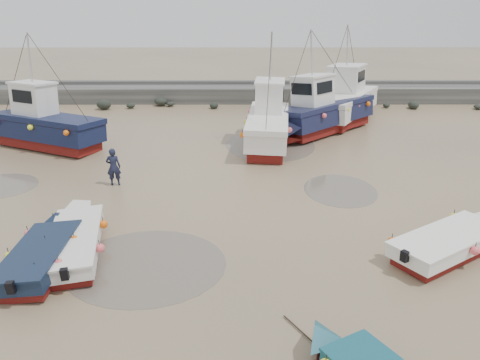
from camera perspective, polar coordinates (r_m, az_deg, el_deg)
The scene contains 13 objects.
ground at distance 17.42m, azimuth -3.27°, elevation -6.53°, with size 120.00×120.00×0.00m, color #947D5D.
seawall at distance 38.05m, azimuth -1.53°, elevation 10.46°, with size 60.00×4.92×1.50m.
puddle_a at distance 15.85m, azimuth -11.34°, elevation -10.11°, with size 5.24×5.24×0.01m, color #60584D.
puddle_b at distance 21.49m, azimuth 12.11°, elevation -1.21°, with size 3.25×3.25×0.01m, color #60584D.
puddle_d at distance 27.38m, azimuth 3.70°, elevation 4.37°, with size 5.17×5.17×0.01m, color #60584D.
dinghy_0 at distance 17.01m, azimuth -19.29°, elevation -6.57°, with size 2.58×6.63×1.43m.
dinghy_1 at distance 16.53m, azimuth -22.68°, elevation -7.92°, with size 2.16×6.08×1.43m.
dinghy_3 at distance 17.51m, azimuth 24.74°, elevation -6.59°, with size 6.04×4.29×1.43m.
cabin_boat_0 at distance 28.87m, azimuth -23.35°, elevation 6.34°, with size 9.16×5.24×6.22m.
cabin_boat_1 at distance 27.14m, azimuth 3.43°, elevation 7.21°, with size 3.14×9.64×6.22m.
cabin_boat_2 at distance 29.51m, azimuth 9.57°, elevation 8.10°, with size 8.60×7.98×6.22m.
cabin_boat_3 at distance 33.36m, azimuth 12.72°, elevation 9.50°, with size 6.79×9.53×6.22m.
person at distance 22.35m, azimuth -14.94°, elevation -0.57°, with size 0.64×0.42×1.77m, color #181C33.
Camera 1 is at (0.94, -15.25, 8.36)m, focal length 35.00 mm.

